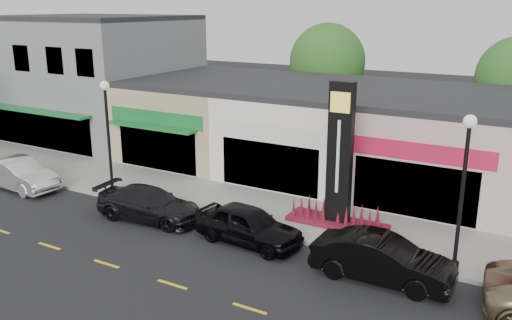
# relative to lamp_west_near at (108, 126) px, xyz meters

# --- Properties ---
(ground) EXTENTS (120.00, 120.00, 0.00)m
(ground) POSITION_rel_lamp_west_near_xyz_m (8.00, -2.50, -3.48)
(ground) COLOR black
(ground) RESTS_ON ground
(sidewalk) EXTENTS (52.00, 4.30, 0.15)m
(sidewalk) POSITION_rel_lamp_west_near_xyz_m (8.00, 1.85, -3.40)
(sidewalk) COLOR gray
(sidewalk) RESTS_ON ground
(curb) EXTENTS (52.00, 0.20, 0.15)m
(curb) POSITION_rel_lamp_west_near_xyz_m (8.00, -0.40, -3.40)
(curb) COLOR gray
(curb) RESTS_ON ground
(building_grey_2story) EXTENTS (12.00, 10.95, 8.30)m
(building_grey_2story) POSITION_rel_lamp_west_near_xyz_m (-10.00, 8.98, 0.67)
(building_grey_2story) COLOR slate
(building_grey_2story) RESTS_ON ground
(shop_beige) EXTENTS (7.00, 10.85, 4.80)m
(shop_beige) POSITION_rel_lamp_west_near_xyz_m (-0.50, 8.96, -1.08)
(shop_beige) COLOR tan
(shop_beige) RESTS_ON ground
(shop_cream) EXTENTS (7.00, 10.01, 4.80)m
(shop_cream) POSITION_rel_lamp_west_near_xyz_m (6.50, 8.97, -1.08)
(shop_cream) COLOR silver
(shop_cream) RESTS_ON ground
(shop_pink_w) EXTENTS (7.00, 10.01, 4.80)m
(shop_pink_w) POSITION_rel_lamp_west_near_xyz_m (13.50, 8.97, -1.08)
(shop_pink_w) COLOR #CA9C99
(shop_pink_w) RESTS_ON ground
(tree_rear_west) EXTENTS (5.20, 5.20, 7.83)m
(tree_rear_west) POSITION_rel_lamp_west_near_xyz_m (4.00, 17.00, 1.74)
(tree_rear_west) COLOR #382619
(tree_rear_west) RESTS_ON ground
(lamp_west_near) EXTENTS (0.44, 0.44, 5.47)m
(lamp_west_near) POSITION_rel_lamp_west_near_xyz_m (0.00, 0.00, 0.00)
(lamp_west_near) COLOR black
(lamp_west_near) RESTS_ON sidewalk
(lamp_east_near) EXTENTS (0.44, 0.44, 5.47)m
(lamp_east_near) POSITION_rel_lamp_west_near_xyz_m (16.00, 0.00, 0.00)
(lamp_east_near) COLOR black
(lamp_east_near) RESTS_ON sidewalk
(pylon_sign) EXTENTS (4.20, 1.30, 6.00)m
(pylon_sign) POSITION_rel_lamp_west_near_xyz_m (11.00, 1.70, -1.20)
(pylon_sign) COLOR maroon
(pylon_sign) RESTS_ON sidewalk
(car_white_van) EXTENTS (1.94, 4.81, 1.55)m
(car_white_van) POSITION_rel_lamp_west_near_xyz_m (-4.83, -1.56, -2.70)
(car_white_van) COLOR silver
(car_white_van) RESTS_ON ground
(car_dark_sedan) EXTENTS (2.32, 4.97, 1.40)m
(car_dark_sedan) POSITION_rel_lamp_west_near_xyz_m (3.58, -1.44, -2.77)
(car_dark_sedan) COLOR black
(car_dark_sedan) RESTS_ON ground
(car_black_sedan) EXTENTS (2.19, 4.60, 1.52)m
(car_black_sedan) POSITION_rel_lamp_west_near_xyz_m (8.53, -1.40, -2.72)
(car_black_sedan) COLOR black
(car_black_sedan) RESTS_ON ground
(car_black_conv) EXTENTS (1.68, 4.74, 1.56)m
(car_black_conv) POSITION_rel_lamp_west_near_xyz_m (13.95, -1.73, -2.70)
(car_black_conv) COLOR black
(car_black_conv) RESTS_ON ground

